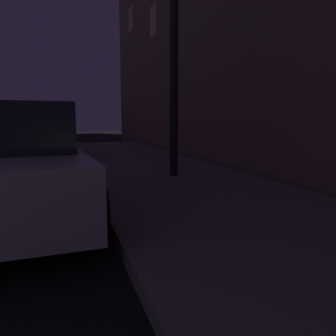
# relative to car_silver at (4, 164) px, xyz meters

# --- Properties ---
(car_silver) EXTENTS (2.17, 4.30, 1.43)m
(car_silver) POSITION_rel_car_silver_xyz_m (0.00, 0.00, 0.00)
(car_silver) COLOR #B7B7BF
(car_silver) RESTS_ON ground
(car_blue) EXTENTS (2.15, 4.12, 1.43)m
(car_blue) POSITION_rel_car_silver_xyz_m (-0.00, 6.65, 0.00)
(car_blue) COLOR navy
(car_blue) RESTS_ON ground
(car_yellow_cab) EXTENTS (2.16, 4.23, 1.43)m
(car_yellow_cab) POSITION_rel_car_silver_xyz_m (-0.00, 12.58, -0.00)
(car_yellow_cab) COLOR gold
(car_yellow_cab) RESTS_ON ground
(building_far) EXTENTS (6.45, 9.97, 12.98)m
(building_far) POSITION_rel_car_silver_xyz_m (7.67, 11.70, 5.79)
(building_far) COLOR #8C7259
(building_far) RESTS_ON ground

